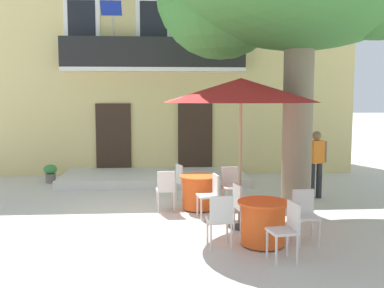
{
  "coord_description": "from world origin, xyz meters",
  "views": [
    {
      "loc": [
        0.13,
        -9.08,
        2.49
      ],
      "look_at": [
        0.88,
        2.12,
        1.3
      ],
      "focal_mm": 41.18,
      "sensor_mm": 36.0,
      "label": 1
    }
  ],
  "objects_px": {
    "cafe_chair_middle_3": "(242,204)",
    "pedestrian_near_entrance": "(316,160)",
    "cafe_table_middle": "(263,223)",
    "cafe_umbrella": "(241,91)",
    "cafe_chair_near_tree_2": "(231,184)",
    "cafe_chair_near_tree_3": "(183,180)",
    "cafe_chair_near_tree_1": "(211,193)",
    "ground_planter_left": "(50,173)",
    "cafe_chair_middle_1": "(287,227)",
    "cafe_chair_middle_0": "(220,217)",
    "cafe_chair_middle_2": "(305,212)",
    "cafe_table_near_tree": "(199,192)",
    "cafe_chair_near_tree_0": "(166,188)"
  },
  "relations": [
    {
      "from": "cafe_chair_near_tree_2",
      "to": "cafe_table_middle",
      "type": "relative_size",
      "value": 1.05
    },
    {
      "from": "cafe_chair_middle_0",
      "to": "ground_planter_left",
      "type": "bearing_deg",
      "value": 125.34
    },
    {
      "from": "cafe_chair_near_tree_1",
      "to": "ground_planter_left",
      "type": "height_order",
      "value": "cafe_chair_near_tree_1"
    },
    {
      "from": "cafe_chair_near_tree_1",
      "to": "cafe_chair_middle_3",
      "type": "height_order",
      "value": "same"
    },
    {
      "from": "cafe_chair_near_tree_1",
      "to": "cafe_chair_middle_3",
      "type": "relative_size",
      "value": 1.0
    },
    {
      "from": "cafe_table_middle",
      "to": "cafe_chair_middle_1",
      "type": "distance_m",
      "value": 0.77
    },
    {
      "from": "cafe_chair_near_tree_2",
      "to": "cafe_chair_middle_1",
      "type": "distance_m",
      "value": 3.38
    },
    {
      "from": "cafe_chair_middle_1",
      "to": "cafe_chair_middle_2",
      "type": "height_order",
      "value": "same"
    },
    {
      "from": "cafe_chair_near_tree_1",
      "to": "pedestrian_near_entrance",
      "type": "distance_m",
      "value": 3.28
    },
    {
      "from": "cafe_table_near_tree",
      "to": "cafe_chair_middle_1",
      "type": "distance_m",
      "value": 3.38
    },
    {
      "from": "cafe_table_middle",
      "to": "ground_planter_left",
      "type": "bearing_deg",
      "value": 130.42
    },
    {
      "from": "cafe_chair_middle_2",
      "to": "pedestrian_near_entrance",
      "type": "bearing_deg",
      "value": 67.69
    },
    {
      "from": "cafe_chair_near_tree_0",
      "to": "cafe_chair_near_tree_3",
      "type": "xyz_separation_m",
      "value": [
        0.43,
        0.84,
        0.0
      ]
    },
    {
      "from": "cafe_chair_near_tree_2",
      "to": "cafe_chair_middle_2",
      "type": "relative_size",
      "value": 1.0
    },
    {
      "from": "cafe_chair_near_tree_0",
      "to": "cafe_chair_near_tree_2",
      "type": "distance_m",
      "value": 1.51
    },
    {
      "from": "cafe_table_middle",
      "to": "pedestrian_near_entrance",
      "type": "distance_m",
      "value": 4.04
    },
    {
      "from": "cafe_table_middle",
      "to": "ground_planter_left",
      "type": "relative_size",
      "value": 1.62
    },
    {
      "from": "pedestrian_near_entrance",
      "to": "cafe_table_near_tree",
      "type": "bearing_deg",
      "value": -162.72
    },
    {
      "from": "cafe_chair_middle_0",
      "to": "cafe_umbrella",
      "type": "distance_m",
      "value": 2.45
    },
    {
      "from": "cafe_chair_middle_1",
      "to": "cafe_umbrella",
      "type": "height_order",
      "value": "cafe_umbrella"
    },
    {
      "from": "cafe_umbrella",
      "to": "cafe_table_near_tree",
      "type": "bearing_deg",
      "value": 114.92
    },
    {
      "from": "cafe_chair_middle_2",
      "to": "pedestrian_near_entrance",
      "type": "height_order",
      "value": "pedestrian_near_entrance"
    },
    {
      "from": "cafe_chair_near_tree_1",
      "to": "cafe_chair_middle_2",
      "type": "bearing_deg",
      "value": -48.95
    },
    {
      "from": "cafe_chair_near_tree_3",
      "to": "cafe_chair_near_tree_1",
      "type": "bearing_deg",
      "value": -70.45
    },
    {
      "from": "cafe_chair_near_tree_0",
      "to": "cafe_chair_middle_0",
      "type": "xyz_separation_m",
      "value": [
        0.87,
        -2.45,
        0.0
      ]
    },
    {
      "from": "cafe_chair_near_tree_3",
      "to": "cafe_table_middle",
      "type": "distance_m",
      "value": 3.38
    },
    {
      "from": "cafe_chair_middle_2",
      "to": "cafe_table_near_tree",
      "type": "bearing_deg",
      "value": 124.38
    },
    {
      "from": "cafe_chair_near_tree_0",
      "to": "cafe_chair_near_tree_1",
      "type": "bearing_deg",
      "value": -31.74
    },
    {
      "from": "cafe_chair_middle_1",
      "to": "cafe_chair_middle_0",
      "type": "bearing_deg",
      "value": 147.47
    },
    {
      "from": "cafe_chair_middle_1",
      "to": "ground_planter_left",
      "type": "height_order",
      "value": "cafe_chair_middle_1"
    },
    {
      "from": "cafe_table_near_tree",
      "to": "cafe_chair_middle_3",
      "type": "height_order",
      "value": "cafe_chair_middle_3"
    },
    {
      "from": "cafe_table_near_tree",
      "to": "ground_planter_left",
      "type": "relative_size",
      "value": 1.62
    },
    {
      "from": "cafe_chair_middle_1",
      "to": "cafe_chair_near_tree_0",
      "type": "bearing_deg",
      "value": 120.82
    },
    {
      "from": "cafe_table_middle",
      "to": "cafe_umbrella",
      "type": "distance_m",
      "value": 2.46
    },
    {
      "from": "ground_planter_left",
      "to": "cafe_chair_near_tree_0",
      "type": "bearing_deg",
      "value": -46.35
    },
    {
      "from": "cafe_chair_middle_3",
      "to": "cafe_umbrella",
      "type": "bearing_deg",
      "value": 89.26
    },
    {
      "from": "cafe_chair_middle_1",
      "to": "pedestrian_near_entrance",
      "type": "distance_m",
      "value": 4.57
    },
    {
      "from": "ground_planter_left",
      "to": "pedestrian_near_entrance",
      "type": "xyz_separation_m",
      "value": [
        7.07,
        -2.43,
        0.64
      ]
    },
    {
      "from": "cafe_umbrella",
      "to": "cafe_table_middle",
      "type": "bearing_deg",
      "value": -78.37
    },
    {
      "from": "cafe_table_near_tree",
      "to": "cafe_chair_near_tree_3",
      "type": "distance_m",
      "value": 0.77
    },
    {
      "from": "cafe_chair_near_tree_2",
      "to": "cafe_chair_middle_3",
      "type": "xyz_separation_m",
      "value": [
        -0.08,
        -1.91,
        0.0
      ]
    },
    {
      "from": "cafe_table_near_tree",
      "to": "cafe_table_middle",
      "type": "distance_m",
      "value": 2.63
    },
    {
      "from": "cafe_chair_near_tree_3",
      "to": "cafe_chair_middle_0",
      "type": "height_order",
      "value": "same"
    },
    {
      "from": "cafe_chair_middle_3",
      "to": "pedestrian_near_entrance",
      "type": "distance_m",
      "value": 3.57
    },
    {
      "from": "cafe_chair_middle_1",
      "to": "cafe_umbrella",
      "type": "xyz_separation_m",
      "value": [
        -0.42,
        1.77,
        2.08
      ]
    },
    {
      "from": "cafe_chair_middle_2",
      "to": "ground_planter_left",
      "type": "relative_size",
      "value": 1.7
    },
    {
      "from": "cafe_table_near_tree",
      "to": "pedestrian_near_entrance",
      "type": "bearing_deg",
      "value": 17.28
    },
    {
      "from": "cafe_chair_near_tree_1",
      "to": "cafe_chair_middle_2",
      "type": "relative_size",
      "value": 1.0
    },
    {
      "from": "cafe_chair_near_tree_2",
      "to": "cafe_chair_middle_1",
      "type": "height_order",
      "value": "same"
    },
    {
      "from": "cafe_chair_near_tree_0",
      "to": "cafe_chair_middle_3",
      "type": "distance_m",
      "value": 2.13
    }
  ]
}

